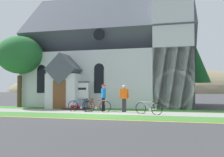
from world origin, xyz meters
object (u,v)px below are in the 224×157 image
cyclist_in_orange_jersey (103,95)px  cyclist_in_blue_jersey (124,96)px  roadside_conifer (191,59)px  bicycle_green (149,108)px  bicycle_red (97,106)px  church_sign (78,91)px  yard_deciduous_tree (20,55)px  bicycle_silver (80,106)px

cyclist_in_orange_jersey → cyclist_in_blue_jersey: (1.49, -0.43, -0.03)m
roadside_conifer → bicycle_green: bearing=-110.7°
bicycle_red → cyclist_in_orange_jersey: cyclist_in_orange_jersey is taller
church_sign → cyclist_in_blue_jersey: (3.88, -1.88, -0.30)m
bicycle_green → cyclist_in_orange_jersey: (-3.13, 1.35, 0.69)m
bicycle_red → yard_deciduous_tree: bearing=160.1°
church_sign → bicycle_silver: church_sign is taller
cyclist_in_orange_jersey → roadside_conifer: bearing=46.5°
bicycle_silver → roadside_conifer: 10.89m
cyclist_in_blue_jersey → yard_deciduous_tree: 10.01m
bicycle_green → cyclist_in_orange_jersey: size_ratio=0.92×
bicycle_red → bicycle_green: bicycle_red is taller
church_sign → bicycle_silver: (1.01, -2.16, -0.95)m
bicycle_red → yard_deciduous_tree: 8.87m
bicycle_red → cyclist_in_orange_jersey: size_ratio=1.01×
bicycle_silver → roadside_conifer: (7.43, 7.07, 3.68)m
cyclist_in_orange_jersey → cyclist_in_blue_jersey: cyclist_in_orange_jersey is taller
cyclist_in_orange_jersey → church_sign: bearing=148.7°
yard_deciduous_tree → roadside_conifer: bearing=17.9°
church_sign → bicycle_red: 3.29m
cyclist_in_blue_jersey → yard_deciduous_tree: size_ratio=0.30×
cyclist_in_blue_jersey → yard_deciduous_tree: yard_deciduous_tree is taller
roadside_conifer → bicycle_red: bearing=-131.0°
bicycle_green → cyclist_in_blue_jersey: size_ratio=0.94×
church_sign → bicycle_silver: 2.57m
roadside_conifer → cyclist_in_orange_jersey: bearing=-133.5°
bicycle_silver → yard_deciduous_tree: 7.86m
bicycle_red → bicycle_green: bearing=-9.3°
cyclist_in_orange_jersey → cyclist_in_blue_jersey: bearing=-16.1°
bicycle_green → roadside_conifer: (2.91, 7.71, 3.69)m
bicycle_red → yard_deciduous_tree: yard_deciduous_tree is taller
cyclist_in_orange_jersey → bicycle_silver: bearing=-152.9°
cyclist_in_blue_jersey → roadside_conifer: (4.56, 6.79, 3.03)m
church_sign → roadside_conifer: bearing=30.2°
bicycle_green → roadside_conifer: 9.03m
bicycle_silver → church_sign: bearing=114.9°
bicycle_green → cyclist_in_orange_jersey: cyclist_in_orange_jersey is taller
cyclist_in_blue_jersey → roadside_conifer: bearing=56.1°
bicycle_red → bicycle_green: size_ratio=1.10×
bicycle_silver → cyclist_in_blue_jersey: cyclist_in_blue_jersey is taller
bicycle_silver → cyclist_in_orange_jersey: bearing=27.1°
bicycle_green → roadside_conifer: bearing=69.3°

